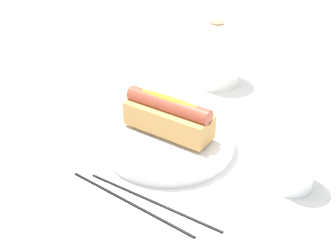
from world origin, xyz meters
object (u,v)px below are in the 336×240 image
(hotdog_front, at_px, (168,116))
(paper_towel_roll, at_px, (215,53))
(chopstick_near, at_px, (153,200))
(chopstick_far, at_px, (130,202))
(water_glass, at_px, (293,162))
(serving_bowl, at_px, (168,138))

(hotdog_front, xyz_separation_m, paper_towel_roll, (0.02, 0.27, 0.01))
(chopstick_near, xyz_separation_m, chopstick_far, (-0.03, -0.01, 0.00))
(water_glass, bearing_deg, chopstick_near, -151.49)
(paper_towel_roll, relative_size, chopstick_far, 0.61)
(paper_towel_roll, xyz_separation_m, chopstick_far, (-0.03, -0.42, -0.06))
(hotdog_front, distance_m, chopstick_near, 0.15)
(hotdog_front, height_order, water_glass, hotdog_front)
(hotdog_front, height_order, paper_towel_roll, paper_towel_roll)
(water_glass, height_order, chopstick_near, water_glass)
(water_glass, xyz_separation_m, chopstick_near, (-0.18, -0.10, -0.04))
(chopstick_far, bearing_deg, paper_towel_roll, 104.77)
(hotdog_front, xyz_separation_m, water_glass, (0.20, -0.04, -0.02))
(hotdog_front, bearing_deg, paper_towel_roll, 85.61)
(serving_bowl, distance_m, chopstick_near, 0.14)
(hotdog_front, relative_size, water_glass, 1.76)
(paper_towel_roll, xyz_separation_m, chopstick_near, (-0.00, -0.41, -0.06))
(chopstick_near, bearing_deg, chopstick_far, -143.24)
(serving_bowl, distance_m, paper_towel_roll, 0.28)
(water_glass, distance_m, chopstick_near, 0.21)
(hotdog_front, bearing_deg, chopstick_far, -93.83)
(paper_towel_roll, bearing_deg, serving_bowl, -94.39)
(paper_towel_roll, bearing_deg, water_glass, -59.85)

